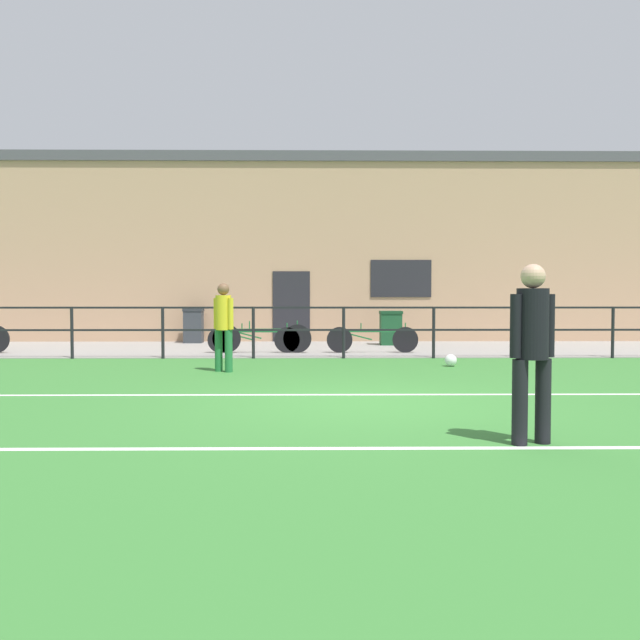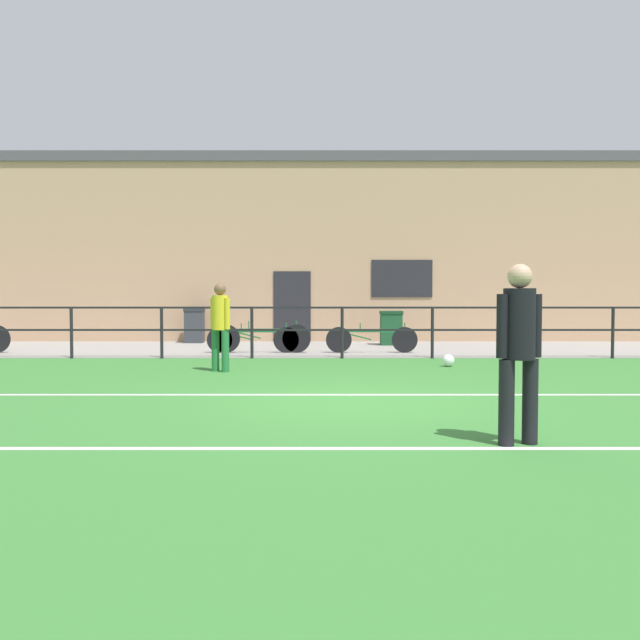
% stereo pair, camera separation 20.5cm
% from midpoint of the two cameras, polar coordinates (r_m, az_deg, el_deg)
% --- Properties ---
extents(ground, '(60.00, 44.00, 0.04)m').
position_cam_midpoint_polar(ground, '(8.78, 4.13, -7.24)').
color(ground, '#387A33').
extents(field_line_touchline, '(36.00, 0.11, 0.00)m').
position_cam_midpoint_polar(field_line_touchline, '(9.46, 3.84, -6.43)').
color(field_line_touchline, white).
rests_on(field_line_touchline, ground).
extents(field_line_hash, '(36.00, 0.11, 0.00)m').
position_cam_midpoint_polar(field_line_hash, '(6.25, 5.77, -10.94)').
color(field_line_hash, white).
rests_on(field_line_hash, ground).
extents(pavement_strip, '(48.00, 5.00, 0.02)m').
position_cam_midpoint_polar(pavement_strip, '(17.21, 2.20, -2.48)').
color(pavement_strip, gray).
rests_on(pavement_strip, ground).
extents(perimeter_fence, '(36.07, 0.07, 1.15)m').
position_cam_midpoint_polar(perimeter_fence, '(14.67, 2.54, -0.41)').
color(perimeter_fence, black).
rests_on(perimeter_fence, ground).
extents(clubhouse_facade, '(28.00, 2.56, 5.64)m').
position_cam_midpoint_polar(clubhouse_facade, '(20.90, 1.86, 6.09)').
color(clubhouse_facade, tan).
rests_on(clubhouse_facade, ground).
extents(player_goalkeeper, '(0.46, 0.30, 1.71)m').
position_cam_midpoint_polar(player_goalkeeper, '(6.55, 17.83, -1.85)').
color(player_goalkeeper, black).
rests_on(player_goalkeeper, ground).
extents(player_striker, '(0.39, 0.29, 1.62)m').
position_cam_midpoint_polar(player_striker, '(12.27, -7.88, -0.13)').
color(player_striker, '#237038').
rests_on(player_striker, ground).
extents(soccer_ball_match, '(0.24, 0.24, 0.24)m').
position_cam_midpoint_polar(soccer_ball_match, '(13.32, 11.63, -3.43)').
color(soccer_ball_match, white).
rests_on(soccer_ball_match, ground).
extents(bicycle_parked_1, '(2.20, 0.04, 0.72)m').
position_cam_midpoint_polar(bicycle_parked_1, '(15.94, 5.04, -1.66)').
color(bicycle_parked_1, black).
rests_on(bicycle_parked_1, pavement_strip).
extents(bicycle_parked_3, '(2.21, 0.04, 0.72)m').
position_cam_midpoint_polar(bicycle_parked_3, '(15.95, -5.21, -1.66)').
color(bicycle_parked_3, black).
rests_on(bicycle_parked_3, pavement_strip).
extents(bicycle_parked_4, '(2.38, 0.04, 0.77)m').
position_cam_midpoint_polar(bicycle_parked_4, '(15.93, -4.51, -1.55)').
color(bicycle_parked_4, black).
rests_on(bicycle_parked_4, pavement_strip).
extents(trash_bin_0, '(0.55, 0.47, 0.99)m').
position_cam_midpoint_polar(trash_bin_0, '(19.47, -10.22, -0.46)').
color(trash_bin_0, '#33383D').
rests_on(trash_bin_0, pavement_strip).
extents(trash_bin_1, '(0.61, 0.52, 0.94)m').
position_cam_midpoint_polar(trash_bin_1, '(18.41, 6.68, -0.67)').
color(trash_bin_1, '#194C28').
rests_on(trash_bin_1, pavement_strip).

